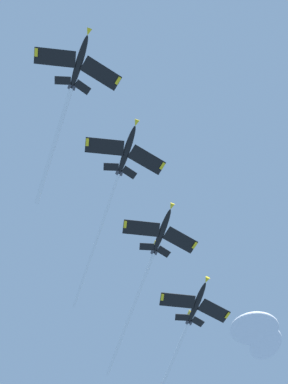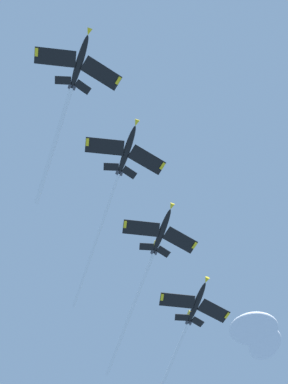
{
  "view_description": "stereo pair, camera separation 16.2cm",
  "coord_description": "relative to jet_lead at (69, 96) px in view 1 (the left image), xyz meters",
  "views": [
    {
      "loc": [
        -3.98,
        32.2,
        1.87
      ],
      "look_at": [
        -11.23,
        -40.13,
        99.26
      ],
      "focal_mm": 47.19,
      "sensor_mm": 36.0,
      "label": 1
    },
    {
      "loc": [
        -3.82,
        32.19,
        1.87
      ],
      "look_at": [
        -11.23,
        -40.13,
        99.26
      ],
      "focal_mm": 47.19,
      "sensor_mm": 36.0,
      "label": 2
    }
  ],
  "objects": [
    {
      "name": "jet_second",
      "position": [
        -12.24,
        -18.09,
        -5.05
      ],
      "size": [
        20.2,
        45.2,
        19.91
      ],
      "color": "black"
    },
    {
      "name": "jet_lead",
      "position": [
        0.0,
        0.0,
        0.0
      ],
      "size": [
        19.54,
        37.89,
        16.84
      ],
      "color": "black"
    },
    {
      "name": "jet_third",
      "position": [
        -22.01,
        -38.85,
        -12.43
      ],
      "size": [
        20.76,
        44.3,
        20.68
      ],
      "color": "black"
    },
    {
      "name": "jet_fourth",
      "position": [
        -33.23,
        -55.8,
        -19.02
      ],
      "size": [
        20.91,
        43.77,
        20.26
      ],
      "color": "black"
    },
    {
      "name": "cloud_west",
      "position": [
        -86.21,
        -140.4,
        48.69
      ],
      "size": [
        26.72,
        33.27,
        8.07
      ],
      "color": "white"
    }
  ]
}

